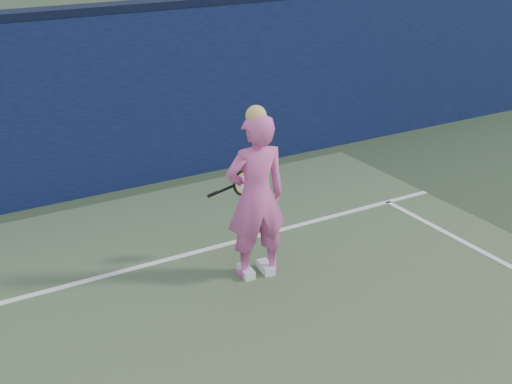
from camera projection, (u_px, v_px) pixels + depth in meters
player at (256, 196)px, 7.66m from camera, size 0.74×0.55×1.96m
racket at (242, 183)px, 8.04m from camera, size 0.58×0.16×0.32m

